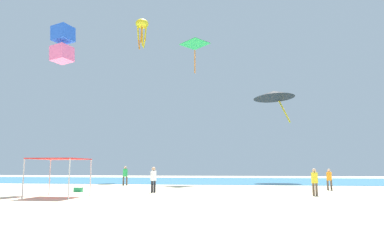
# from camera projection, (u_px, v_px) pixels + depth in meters

# --- Properties ---
(ground) EXTENTS (110.00, 110.00, 0.10)m
(ground) POSITION_uv_depth(u_px,v_px,m) (178.00, 198.00, 20.64)
(ground) COLOR beige
(ocean_strip) EXTENTS (110.00, 25.93, 0.03)m
(ocean_strip) POSITION_uv_depth(u_px,v_px,m) (217.00, 180.00, 47.94)
(ocean_strip) COLOR teal
(ocean_strip) RESTS_ON ground
(canopy_tent) EXTENTS (2.80, 2.76, 2.26)m
(canopy_tent) POSITION_uv_depth(u_px,v_px,m) (60.00, 161.00, 20.70)
(canopy_tent) COLOR #B2B2B7
(canopy_tent) RESTS_ON ground
(person_near_tent) EXTENTS (0.50, 0.45, 1.88)m
(person_near_tent) POSITION_uv_depth(u_px,v_px,m) (125.00, 174.00, 34.54)
(person_near_tent) COLOR brown
(person_near_tent) RESTS_ON ground
(person_leftmost) EXTENTS (0.39, 0.39, 1.63)m
(person_leftmost) POSITION_uv_depth(u_px,v_px,m) (329.00, 178.00, 26.91)
(person_leftmost) COLOR brown
(person_leftmost) RESTS_ON ground
(person_central) EXTENTS (0.40, 0.41, 1.67)m
(person_central) POSITION_uv_depth(u_px,v_px,m) (315.00, 180.00, 21.73)
(person_central) COLOR brown
(person_central) RESTS_ON ground
(person_rightmost) EXTENTS (0.42, 0.42, 1.78)m
(person_rightmost) POSITION_uv_depth(u_px,v_px,m) (153.00, 177.00, 24.50)
(person_rightmost) COLOR black
(person_rightmost) RESTS_ON ground
(cooler_box) EXTENTS (0.57, 0.37, 0.35)m
(cooler_box) POSITION_uv_depth(u_px,v_px,m) (78.00, 190.00, 24.92)
(cooler_box) COLOR #1E8C4C
(cooler_box) RESTS_ON ground
(kite_delta_black) EXTENTS (6.91, 6.91, 3.94)m
(kite_delta_black) POSITION_uv_depth(u_px,v_px,m) (274.00, 95.00, 42.36)
(kite_delta_black) COLOR black
(kite_octopus_yellow) EXTENTS (2.54, 2.54, 4.26)m
(kite_octopus_yellow) POSITION_uv_depth(u_px,v_px,m) (142.00, 25.00, 48.87)
(kite_octopus_yellow) COLOR yellow
(kite_diamond_green) EXTENTS (3.66, 3.66, 3.66)m
(kite_diamond_green) POSITION_uv_depth(u_px,v_px,m) (195.00, 45.00, 41.16)
(kite_diamond_green) COLOR green
(kite_box_blue) EXTENTS (1.63, 1.58, 2.77)m
(kite_box_blue) POSITION_uv_depth(u_px,v_px,m) (63.00, 44.00, 26.20)
(kite_box_blue) COLOR blue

